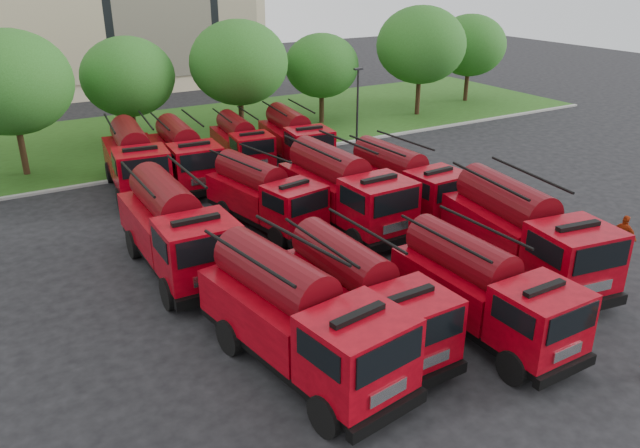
# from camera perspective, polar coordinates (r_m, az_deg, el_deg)

# --- Properties ---
(ground) EXTENTS (140.00, 140.00, 0.00)m
(ground) POSITION_cam_1_polar(r_m,az_deg,el_deg) (22.95, 2.24, -7.10)
(ground) COLOR black
(ground) RESTS_ON ground
(lawn) EXTENTS (70.00, 16.00, 0.12)m
(lawn) POSITION_cam_1_polar(r_m,az_deg,el_deg) (45.45, -15.90, 7.53)
(lawn) COLOR #214512
(lawn) RESTS_ON ground
(curb) EXTENTS (70.00, 0.30, 0.14)m
(curb) POSITION_cam_1_polar(r_m,az_deg,el_deg) (37.95, -12.55, 4.90)
(curb) COLOR gray
(curb) RESTS_ON ground
(tree_2) EXTENTS (6.72, 6.72, 8.22)m
(tree_2) POSITION_cam_1_polar(r_m,az_deg,el_deg) (38.72, -26.51, 11.51)
(tree_2) COLOR #382314
(tree_2) RESTS_ON ground
(tree_3) EXTENTS (5.88, 5.88, 7.19)m
(tree_3) POSITION_cam_1_polar(r_m,az_deg,el_deg) (42.36, -17.15, 12.74)
(tree_3) COLOR #382314
(tree_3) RESTS_ON ground
(tree_4) EXTENTS (6.55, 6.55, 8.01)m
(tree_4) POSITION_cam_1_polar(r_m,az_deg,el_deg) (43.06, -7.43, 14.42)
(tree_4) COLOR #382314
(tree_4) RESTS_ON ground
(tree_5) EXTENTS (5.46, 5.46, 6.68)m
(tree_5) POSITION_cam_1_polar(r_m,az_deg,el_deg) (47.23, 0.15, 14.27)
(tree_5) COLOR #382314
(tree_5) RESTS_ON ground
(tree_6) EXTENTS (6.89, 6.89, 8.42)m
(tree_6) POSITION_cam_1_polar(r_m,az_deg,el_deg) (50.43, 9.22, 15.86)
(tree_6) COLOR #382314
(tree_6) RESTS_ON ground
(tree_7) EXTENTS (6.05, 6.05, 7.39)m
(tree_7) POSITION_cam_1_polar(r_m,az_deg,el_deg) (56.62, 13.55, 15.60)
(tree_7) COLOR #382314
(tree_7) RESTS_ON ground
(lamp_post_1) EXTENTS (0.60, 0.25, 5.11)m
(lamp_post_1) POSITION_cam_1_polar(r_m,az_deg,el_deg) (41.72, 3.45, 11.04)
(lamp_post_1) COLOR black
(lamp_post_1) RESTS_ON ground
(fire_truck_0) EXTENTS (3.74, 8.02, 3.51)m
(fire_truck_0) POSITION_cam_1_polar(r_m,az_deg,el_deg) (18.65, -1.96, -8.47)
(fire_truck_0) COLOR black
(fire_truck_0) RESTS_ON ground
(fire_truck_1) EXTENTS (2.74, 7.13, 3.22)m
(fire_truck_1) POSITION_cam_1_polar(r_m,az_deg,el_deg) (20.10, 3.80, -6.51)
(fire_truck_1) COLOR black
(fire_truck_1) RESTS_ON ground
(fire_truck_2) EXTENTS (2.64, 7.02, 3.18)m
(fire_truck_2) POSITION_cam_1_polar(r_m,az_deg,el_deg) (21.08, 14.62, -5.83)
(fire_truck_2) COLOR black
(fire_truck_2) RESTS_ON ground
(fire_truck_3) EXTENTS (3.85, 8.17, 3.58)m
(fire_truck_3) POSITION_cam_1_polar(r_m,az_deg,el_deg) (25.36, 18.12, -0.70)
(fire_truck_3) COLOR black
(fire_truck_3) RESTS_ON ground
(fire_truck_4) EXTENTS (2.97, 7.88, 3.57)m
(fire_truck_4) POSITION_cam_1_polar(r_m,az_deg,el_deg) (25.11, -13.06, -0.37)
(fire_truck_4) COLOR black
(fire_truck_4) RESTS_ON ground
(fire_truck_5) EXTENTS (3.46, 7.04, 3.07)m
(fire_truck_5) POSITION_cam_1_polar(r_m,az_deg,el_deg) (28.80, -5.13, 2.67)
(fire_truck_5) COLOR black
(fire_truck_5) RESTS_ON ground
(fire_truck_6) EXTENTS (3.07, 7.91, 3.56)m
(fire_truck_6) POSITION_cam_1_polar(r_m,az_deg,el_deg) (28.59, 2.16, 3.13)
(fire_truck_6) COLOR black
(fire_truck_6) RESTS_ON ground
(fire_truck_7) EXTENTS (2.85, 7.14, 3.20)m
(fire_truck_7) POSITION_cam_1_polar(r_m,az_deg,el_deg) (30.57, 7.62, 3.91)
(fire_truck_7) COLOR black
(fire_truck_7) RESTS_ON ground
(fire_truck_8) EXTENTS (3.46, 7.78, 3.43)m
(fire_truck_8) POSITION_cam_1_polar(r_m,az_deg,el_deg) (34.76, -16.56, 5.69)
(fire_truck_8) COLOR black
(fire_truck_8) RESTS_ON ground
(fire_truck_9) EXTENTS (3.10, 7.42, 3.30)m
(fire_truck_9) POSITION_cam_1_polar(r_m,az_deg,el_deg) (35.22, -12.33, 6.22)
(fire_truck_9) COLOR black
(fire_truck_9) RESTS_ON ground
(fire_truck_10) EXTENTS (2.87, 6.57, 2.90)m
(fire_truck_10) POSITION_cam_1_polar(r_m,az_deg,el_deg) (37.80, -7.23, 7.40)
(fire_truck_10) COLOR black
(fire_truck_10) RESTS_ON ground
(fire_truck_11) EXTENTS (3.28, 7.26, 3.19)m
(fire_truck_11) POSITION_cam_1_polar(r_m,az_deg,el_deg) (37.96, -2.33, 7.86)
(fire_truck_11) COLOR black
(fire_truck_11) RESTS_ON ground
(firefighter_1) EXTENTS (0.96, 0.81, 1.72)m
(firefighter_1) POSITION_cam_1_polar(r_m,az_deg,el_deg) (21.77, 19.92, -10.46)
(firefighter_1) COLOR black
(firefighter_1) RESTS_ON ground
(firefighter_2) EXTENTS (0.75, 1.16, 1.85)m
(firefighter_2) POSITION_cam_1_polar(r_m,az_deg,el_deg) (29.11, 25.68, -2.71)
(firefighter_2) COLOR #95290B
(firefighter_2) RESTS_ON ground
(firefighter_3) EXTENTS (1.13, 0.85, 1.57)m
(firefighter_3) POSITION_cam_1_polar(r_m,az_deg,el_deg) (25.30, 20.36, -5.62)
(firefighter_3) COLOR black
(firefighter_3) RESTS_ON ground
(firefighter_4) EXTENTS (0.97, 0.95, 1.67)m
(firefighter_4) POSITION_cam_1_polar(r_m,az_deg,el_deg) (23.60, 2.30, -6.19)
(firefighter_4) COLOR black
(firefighter_4) RESTS_ON ground
(firefighter_5) EXTENTS (1.52, 0.87, 1.55)m
(firefighter_5) POSITION_cam_1_polar(r_m,az_deg,el_deg) (32.55, 4.38, 2.23)
(firefighter_5) COLOR #95290B
(firefighter_5) RESTS_ON ground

